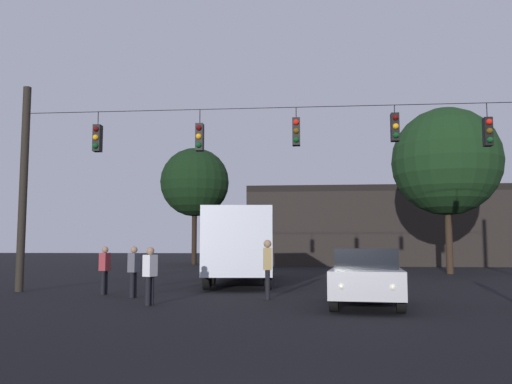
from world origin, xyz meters
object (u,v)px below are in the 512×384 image
(pedestrian_near_bus, at_px, (134,269))
(tree_left_silhouette, at_px, (195,182))
(car_near_right, at_px, (366,276))
(tree_behind_building, at_px, (446,162))
(pedestrian_crossing_left, at_px, (105,268))
(pedestrian_trailing, at_px, (268,265))
(pedestrian_crossing_right, at_px, (150,273))
(city_bus, at_px, (241,239))

(pedestrian_near_bus, height_order, tree_left_silhouette, tree_left_silhouette)
(car_near_right, bearing_deg, pedestrian_near_bus, 166.93)
(car_near_right, relative_size, pedestrian_near_bus, 2.84)
(tree_behind_building, bearing_deg, pedestrian_crossing_left, -135.66)
(pedestrian_near_bus, height_order, pedestrian_trailing, pedestrian_trailing)
(pedestrian_crossing_right, xyz_separation_m, pedestrian_trailing, (3.04, 1.93, 0.14))
(tree_left_silhouette, relative_size, tree_behind_building, 1.05)
(car_near_right, bearing_deg, tree_left_silhouette, 109.79)
(pedestrian_crossing_left, xyz_separation_m, pedestrian_trailing, (5.43, -1.09, 0.13))
(car_near_right, distance_m, tree_behind_building, 18.88)
(pedestrian_crossing_right, distance_m, tree_left_silhouette, 32.25)
(pedestrian_crossing_left, distance_m, tree_behind_building, 21.20)
(tree_behind_building, bearing_deg, city_bus, -145.02)
(car_near_right, xyz_separation_m, tree_left_silhouette, (-11.07, 30.75, 6.18))
(pedestrian_trailing, bearing_deg, pedestrian_near_bus, 177.88)
(car_near_right, bearing_deg, pedestrian_trailing, 152.25)
(car_near_right, relative_size, pedestrian_trailing, 2.53)
(city_bus, bearing_deg, pedestrian_near_bus, -107.74)
(pedestrian_near_bus, bearing_deg, tree_left_silhouette, 98.10)
(car_near_right, relative_size, pedestrian_crossing_right, 2.87)
(car_near_right, height_order, pedestrian_crossing_right, pedestrian_crossing_right)
(pedestrian_crossing_right, height_order, tree_behind_building, tree_behind_building)
(tree_left_silhouette, bearing_deg, tree_behind_building, -38.45)
(pedestrian_crossing_left, relative_size, pedestrian_near_bus, 1.00)
(pedestrian_trailing, bearing_deg, pedestrian_crossing_left, 168.69)
(city_bus, bearing_deg, pedestrian_crossing_right, -97.69)
(car_near_right, xyz_separation_m, pedestrian_crossing_right, (-5.80, -0.48, 0.08))
(pedestrian_near_bus, bearing_deg, tree_behind_building, 48.75)
(pedestrian_trailing, bearing_deg, tree_behind_building, 59.12)
(car_near_right, bearing_deg, tree_behind_building, 69.06)
(pedestrian_crossing_left, relative_size, tree_left_silhouette, 0.16)
(pedestrian_crossing_left, bearing_deg, city_bus, 60.91)
(pedestrian_trailing, xyz_separation_m, tree_left_silhouette, (-8.31, 29.30, 5.96))
(pedestrian_crossing_left, distance_m, pedestrian_near_bus, 1.58)
(pedestrian_crossing_right, bearing_deg, car_near_right, 4.69)
(city_bus, xyz_separation_m, pedestrian_trailing, (1.73, -7.74, -0.86))
(pedestrian_crossing_right, distance_m, pedestrian_near_bus, 2.36)
(city_bus, relative_size, pedestrian_crossing_left, 7.12)
(car_near_right, bearing_deg, pedestrian_crossing_left, 162.79)
(city_bus, distance_m, pedestrian_crossing_right, 9.80)
(pedestrian_trailing, relative_size, tree_behind_building, 0.19)
(pedestrian_crossing_left, relative_size, tree_behind_building, 0.17)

